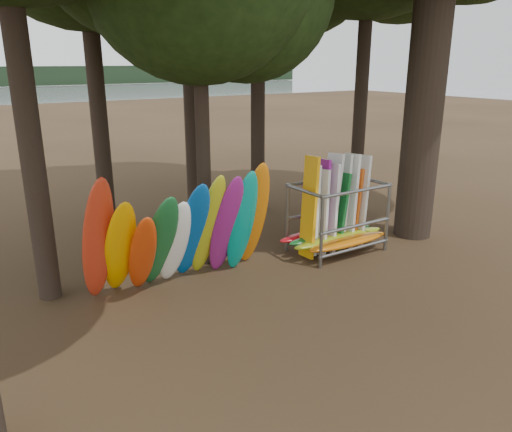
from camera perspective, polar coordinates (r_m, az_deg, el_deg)
ground at (r=12.48m, az=6.12°, el=-7.44°), size 120.00×120.00×0.00m
lake at (r=69.33m, az=-27.21°, el=11.20°), size 160.00×160.00×0.00m
kayak_row at (r=11.79m, az=-8.46°, el=-2.12°), size 4.76×2.00×3.18m
storage_rack at (r=14.24m, az=9.16°, el=-0.32°), size 3.19×1.57×2.82m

